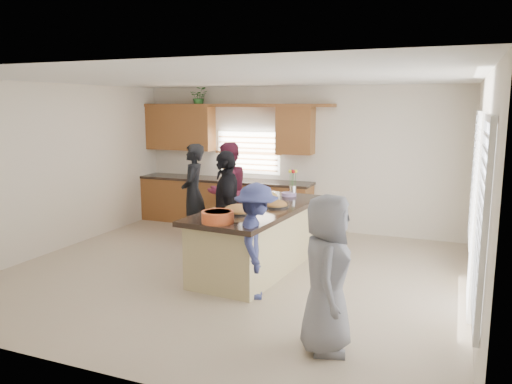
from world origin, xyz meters
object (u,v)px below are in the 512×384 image
at_px(woman_left_mid, 228,191).
at_px(woman_left_front, 227,210).
at_px(salad_bowl, 218,216).
at_px(island, 259,239).
at_px(woman_right_front, 327,274).
at_px(woman_left_back, 193,193).
at_px(woman_right_back, 256,241).

relative_size(woman_left_mid, woman_left_front, 1.00).
xyz_separation_m(salad_bowl, woman_left_mid, (-1.04, 2.48, -0.14)).
bearing_deg(island, woman_right_front, -48.56).
height_order(salad_bowl, woman_right_front, woman_right_front).
height_order(woman_left_back, woman_left_mid, woman_left_mid).
relative_size(salad_bowl, woman_left_front, 0.23).
height_order(island, woman_left_mid, woman_left_mid).
height_order(island, woman_right_front, woman_right_front).
bearing_deg(woman_left_back, woman_left_front, 26.09).
relative_size(woman_left_back, woman_left_mid, 0.99).
distance_m(island, salad_bowl, 1.27).
xyz_separation_m(woman_right_back, woman_right_front, (1.19, -1.06, 0.06)).
relative_size(salad_bowl, woman_right_front, 0.26).
bearing_deg(woman_right_back, salad_bowl, 80.52).
relative_size(woman_left_front, woman_right_back, 1.21).
distance_m(salad_bowl, woman_right_back, 0.58).
bearing_deg(island, woman_left_back, 153.26).
xyz_separation_m(woman_left_front, woman_right_back, (0.85, -0.91, -0.15)).
bearing_deg(woman_left_mid, salad_bowl, 45.06).
xyz_separation_m(island, woman_left_back, (-1.67, 1.02, 0.43)).
bearing_deg(woman_left_back, island, 38.18).
bearing_deg(island, woman_left_mid, 134.96).
relative_size(island, woman_left_back, 1.58).
bearing_deg(woman_right_back, woman_left_front, 23.62).
bearing_deg(woman_left_front, woman_right_front, 19.61).
bearing_deg(woman_left_back, woman_right_back, 24.52).
bearing_deg(woman_right_front, woman_left_back, 34.23).
height_order(island, woman_left_front, woman_left_front).
xyz_separation_m(woman_left_mid, woman_right_back, (1.54, -2.39, -0.15)).
relative_size(island, woman_right_back, 1.88).
height_order(woman_right_back, woman_right_front, woman_right_front).
bearing_deg(woman_left_mid, woman_left_back, -34.86).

